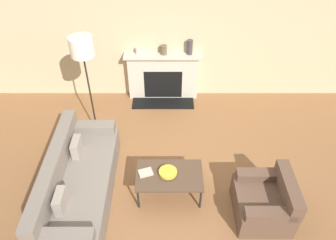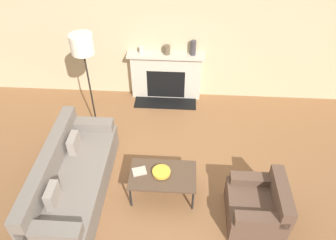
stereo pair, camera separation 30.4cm
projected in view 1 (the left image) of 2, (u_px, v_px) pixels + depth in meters
ground_plane at (168, 194)px, 5.21m from camera, size 18.00×18.00×0.00m
wall_back at (167, 32)px, 6.40m from camera, size 18.00×0.06×2.90m
fireplace at (162, 77)px, 6.90m from camera, size 1.57×0.59×1.04m
couch at (77, 184)px, 4.97m from camera, size 0.89×2.28×0.84m
armchair_near at (264, 201)px, 4.78m from camera, size 0.79×0.87×0.71m
coffee_table at (168, 176)px, 4.97m from camera, size 1.01×0.63×0.43m
bowl at (167, 172)px, 4.94m from camera, size 0.28×0.28×0.06m
book at (145, 173)px, 4.97m from camera, size 0.25×0.22×0.02m
floor_lamp at (82, 57)px, 5.22m from camera, size 0.38×0.38×2.00m
mantel_vase_left at (136, 51)px, 6.52m from camera, size 0.09×0.09×0.14m
mantel_vase_center_left at (162, 50)px, 6.51m from camera, size 0.13×0.13×0.18m
mantel_vase_center_right at (188, 47)px, 6.47m from camera, size 0.11×0.11×0.30m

